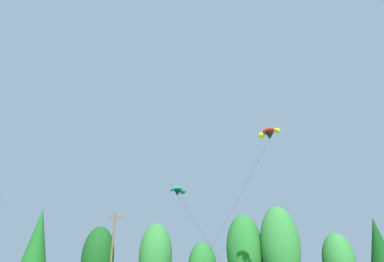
# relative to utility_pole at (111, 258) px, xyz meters

# --- Properties ---
(treeline_tree_c) EXTENTS (4.79, 4.79, 14.49)m
(treeline_tree_c) POSITION_rel_utility_pole_xyz_m (-14.44, 7.77, 2.73)
(treeline_tree_c) COLOR #472D19
(treeline_tree_c) RESTS_ON ground_plane
(treeline_tree_d) EXTENTS (5.07, 5.07, 12.12)m
(treeline_tree_d) POSITION_rel_utility_pole_xyz_m (-5.43, 10.53, 0.99)
(treeline_tree_d) COLOR #472D19
(treeline_tree_d) RESTS_ON ground_plane
(treeline_tree_e) EXTENTS (5.15, 5.15, 12.40)m
(treeline_tree_e) POSITION_rel_utility_pole_xyz_m (3.92, 10.11, 1.16)
(treeline_tree_e) COLOR #472D19
(treeline_tree_e) RESTS_ON ground_plane
(treeline_tree_g) EXTENTS (5.32, 5.32, 13.03)m
(treeline_tree_g) POSITION_rel_utility_pole_xyz_m (17.58, 7.31, 1.54)
(treeline_tree_g) COLOR #472D19
(treeline_tree_g) RESTS_ON ground_plane
(treeline_tree_h) EXTENTS (5.55, 5.55, 13.88)m
(treeline_tree_h) POSITION_rel_utility_pole_xyz_m (22.51, 5.80, 2.06)
(treeline_tree_h) COLOR #472D19
(treeline_tree_h) RESTS_ON ground_plane
(treeline_tree_i) EXTENTS (4.60, 4.60, 10.37)m
(treeline_tree_i) POSITION_rel_utility_pole_xyz_m (31.09, 8.51, -0.07)
(treeline_tree_i) COLOR #472D19
(treeline_tree_i) RESTS_ON ground_plane
(treeline_tree_j) EXTENTS (4.44, 4.44, 12.89)m
(treeline_tree_j) POSITION_rel_utility_pole_xyz_m (37.85, 10.20, 1.73)
(treeline_tree_j) COLOR #472D19
(treeline_tree_j) RESTS_ON ground_plane
(utility_pole) EXTENTS (2.20, 0.26, 12.15)m
(utility_pole) POSITION_rel_utility_pole_xyz_m (0.00, 0.00, 0.00)
(utility_pole) COLOR brown
(utility_pole) RESTS_ON ground_plane
(parafoil_kite_high_red_yellow) EXTENTS (10.31, 15.61, 18.69)m
(parafoil_kite_high_red_yellow) POSITION_rel_utility_pole_xyz_m (20.29, -8.13, 13.18)
(parafoil_kite_high_red_yellow) COLOR red
(parafoil_kite_mid_teal) EXTENTS (7.05, 10.57, 10.89)m
(parafoil_kite_mid_teal) POSITION_rel_utility_pole_xyz_m (9.79, -10.97, 5.67)
(parafoil_kite_mid_teal) COLOR teal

